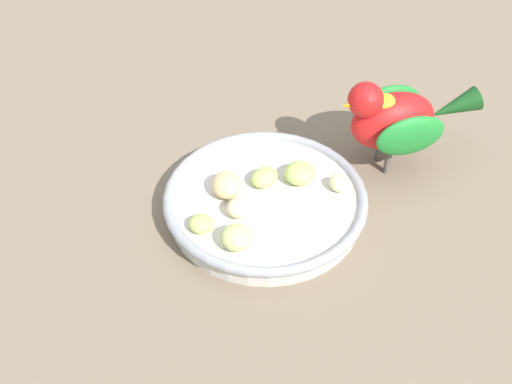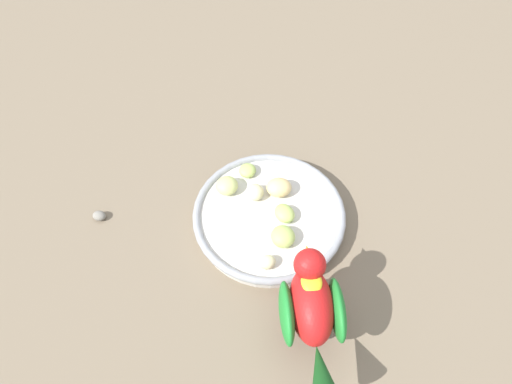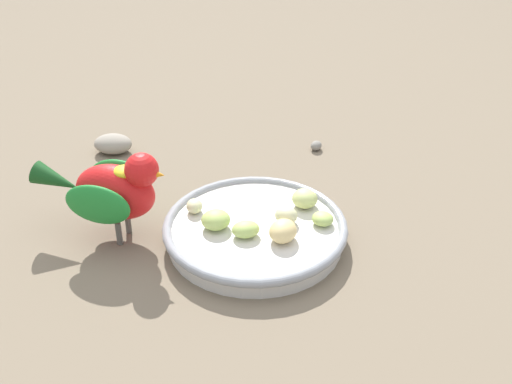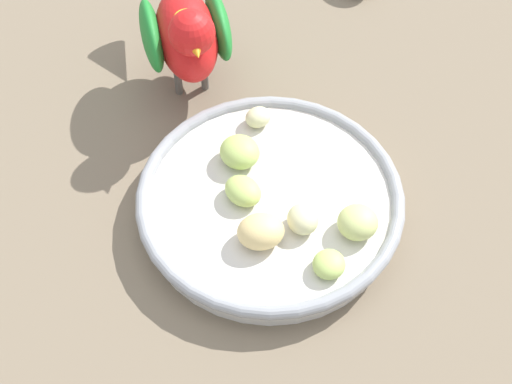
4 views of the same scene
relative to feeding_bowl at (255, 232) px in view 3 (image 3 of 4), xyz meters
The scene contains 12 objects.
ground_plane 0.03m from the feeding_bowl, 83.67° to the left, with size 4.00×4.00×0.00m, color #756651.
feeding_bowl is the anchor object (origin of this frame).
apple_piece_0 0.09m from the feeding_bowl, 90.98° to the right, with size 0.03×0.03×0.02m, color #B2CC66.
apple_piece_1 0.05m from the feeding_bowl, 130.63° to the right, with size 0.04×0.03×0.03m, color #E5C67F.
apple_piece_2 0.05m from the feeding_bowl, 85.78° to the left, with size 0.04×0.04×0.02m, color #B2CC66.
apple_piece_3 0.09m from the feeding_bowl, 62.14° to the left, with size 0.02×0.02×0.02m, color beige.
apple_piece_4 0.03m from the feeding_bowl, 142.52° to the left, with size 0.04×0.03×0.02m, color #B2CC66.
apple_piece_5 0.05m from the feeding_bowl, 76.77° to the right, with size 0.03×0.03×0.02m, color beige.
apple_piece_6 0.09m from the feeding_bowl, 56.30° to the right, with size 0.03×0.03×0.02m, color #C6D17A.
parrot 0.19m from the feeding_bowl, 82.39° to the left, with size 0.11×0.18×0.13m.
rock_large 0.34m from the feeding_bowl, 39.59° to the left, with size 0.06×0.04×0.03m, color gray.
pebble_0 0.27m from the feeding_bowl, 24.67° to the right, with size 0.02×0.02×0.01m, color gray.
Camera 3 is at (-0.68, 0.01, 0.50)m, focal length 45.59 mm.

